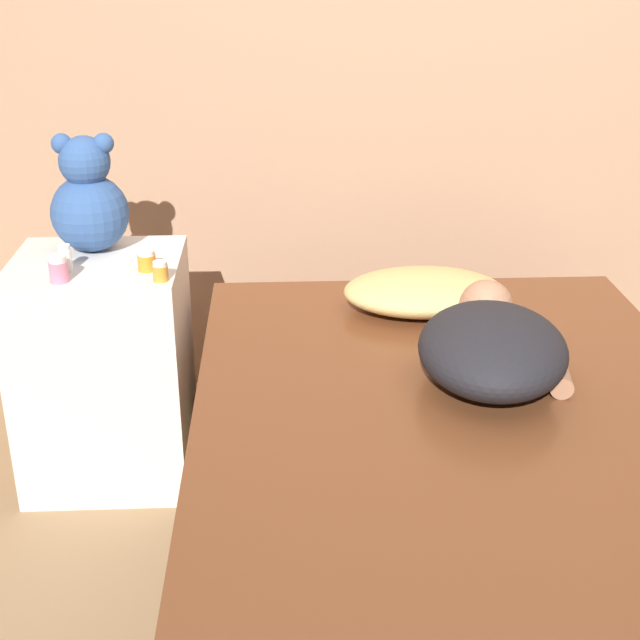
# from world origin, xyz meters

# --- Properties ---
(ground_plane) EXTENTS (12.00, 12.00, 0.00)m
(ground_plane) POSITION_xyz_m (0.00, 0.00, 0.00)
(ground_plane) COLOR #937551
(wall_back) EXTENTS (8.00, 0.06, 2.60)m
(wall_back) POSITION_xyz_m (0.00, 1.29, 1.30)
(wall_back) COLOR tan
(wall_back) RESTS_ON ground_plane
(bed) EXTENTS (1.37, 2.02, 0.52)m
(bed) POSITION_xyz_m (0.00, 0.00, 0.26)
(bed) COLOR brown
(bed) RESTS_ON ground_plane
(nightstand) EXTENTS (0.50, 0.47, 0.72)m
(nightstand) POSITION_xyz_m (-1.00, 0.68, 0.36)
(nightstand) COLOR silver
(nightstand) RESTS_ON ground_plane
(pillow) EXTENTS (0.50, 0.34, 0.12)m
(pillow) POSITION_xyz_m (0.00, 0.73, 0.58)
(pillow) COLOR tan
(pillow) RESTS_ON bed
(person_lying) EXTENTS (0.46, 0.67, 0.19)m
(person_lying) POSITION_xyz_m (0.11, 0.27, 0.61)
(person_lying) COLOR black
(person_lying) RESTS_ON bed
(teddy_bear) EXTENTS (0.23, 0.23, 0.36)m
(teddy_bear) POSITION_xyz_m (-1.02, 0.78, 0.87)
(teddy_bear) COLOR #335693
(teddy_bear) RESTS_ON nightstand
(bottle_white) EXTENTS (0.04, 0.04, 0.08)m
(bottle_white) POSITION_xyz_m (-1.06, 0.60, 0.76)
(bottle_white) COLOR white
(bottle_white) RESTS_ON nightstand
(bottle_orange) EXTENTS (0.05, 0.05, 0.06)m
(bottle_orange) POSITION_xyz_m (-0.83, 0.59, 0.75)
(bottle_orange) COLOR orange
(bottle_orange) RESTS_ON nightstand
(bottle_pink) EXTENTS (0.05, 0.05, 0.08)m
(bottle_pink) POSITION_xyz_m (-1.06, 0.52, 0.75)
(bottle_pink) COLOR pink
(bottle_pink) RESTS_ON nightstand
(bottle_amber) EXTENTS (0.04, 0.04, 0.06)m
(bottle_amber) POSITION_xyz_m (-0.78, 0.51, 0.74)
(bottle_amber) COLOR gold
(bottle_amber) RESTS_ON nightstand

